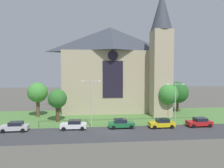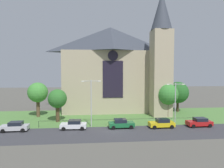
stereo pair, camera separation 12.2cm
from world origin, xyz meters
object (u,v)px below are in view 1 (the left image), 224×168
church_building (114,68)px  parked_car_white (74,125)px  tree_left_far (38,93)px  parked_car_silver (15,127)px  parked_car_yellow (162,123)px  streetlamp_far (175,98)px  tree_right_far (178,92)px  tree_right_near (168,94)px  parked_car_green (121,124)px  parked_car_red (199,122)px  tree_left_near (57,99)px  streetlamp_near (91,97)px

church_building → parked_car_white: bearing=-116.8°
tree_left_far → parked_car_silver: (-1.02, -10.56, -4.25)m
parked_car_white → parked_car_yellow: same height
streetlamp_far → parked_car_yellow: 5.40m
tree_right_far → parked_car_yellow: (-8.28, -13.18, -3.75)m
tree_right_far → tree_right_near: bearing=-129.0°
parked_car_white → parked_car_green: bearing=-177.3°
parked_car_yellow → tree_left_far: bearing=-26.5°
tree_right_near → parked_car_silver: size_ratio=1.62×
parked_car_silver → parked_car_red: 30.48m
tree_right_far → streetlamp_far: 12.46m
parked_car_green → streetlamp_far: bearing=6.3°
tree_left_near → parked_car_green: bearing=-26.1°
parked_car_silver → parked_car_white: bearing=-179.9°
tree_right_far → streetlamp_near: bearing=-150.6°
tree_right_far → parked_car_yellow: bearing=-122.1°
tree_left_near → church_building: bearing=43.0°
tree_right_far → streetlamp_near: (-20.06, -11.31, 0.63)m
tree_right_near → parked_car_white: 20.26m
parked_car_white → parked_car_green: (7.81, -0.02, 0.00)m
parked_car_white → church_building: bearing=-114.1°
parked_car_white → parked_car_green: same height
tree_left_far → parked_car_red: tree_left_far is taller
church_building → parked_car_white: church_building is taller
parked_car_white → tree_left_near: bearing=-55.1°
tree_left_near → tree_right_near: (21.92, 1.82, 0.42)m
tree_right_near → parked_car_green: 13.53m
church_building → parked_car_red: 23.26m
parked_car_red → streetlamp_far: bearing=-27.6°
tree_left_near → tree_right_far: tree_right_far is taller
tree_left_near → parked_car_yellow: bearing=-18.1°
church_building → tree_right_near: church_building is taller
church_building → parked_car_red: church_building is taller
streetlamp_far → parked_car_silver: streetlamp_far is taller
tree_left_far → parked_car_green: size_ratio=1.68×
streetlamp_near → parked_car_red: size_ratio=1.89×
parked_car_yellow → parked_car_white: bearing=-2.9°
parked_car_green → parked_car_red: size_ratio=1.01×
parked_car_silver → parked_car_white: (9.19, 0.23, 0.00)m
tree_left_near → parked_car_red: 25.65m
tree_right_near → parked_car_green: tree_right_near is taller
tree_left_near → parked_car_white: bearing=-57.9°
tree_right_near → streetlamp_far: (-0.80, -5.87, 0.09)m
church_building → tree_right_near: size_ratio=3.79×
streetlamp_near → parked_car_yellow: size_ratio=1.89×
tree_left_far → tree_right_near: 26.83m
parked_car_white → parked_car_red: same height
tree_right_far → streetlamp_far: (-5.21, -11.31, 0.28)m
streetlamp_far → parked_car_red: 5.70m
tree_right_near → parked_car_yellow: tree_right_near is taller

